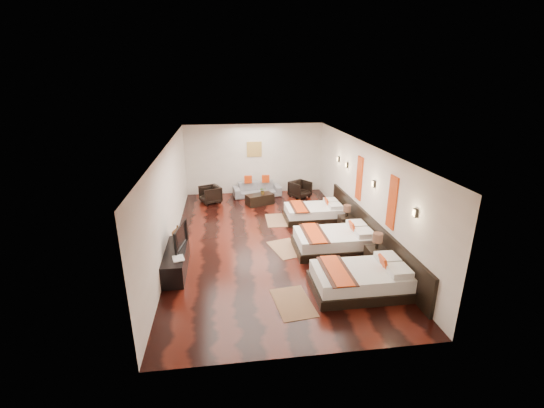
{
  "coord_description": "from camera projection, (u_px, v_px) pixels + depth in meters",
  "views": [
    {
      "loc": [
        -1.23,
        -9.66,
        4.56
      ],
      "look_at": [
        0.09,
        0.06,
        1.1
      ],
      "focal_mm": 24.0,
      "sensor_mm": 36.0,
      "label": 1
    }
  ],
  "objects": [
    {
      "name": "armchair_left",
      "position": [
        210.0,
        194.0,
        13.76
      ],
      "size": [
        0.93,
        0.92,
        0.65
      ],
      "primitive_type": "imported",
      "rotation": [
        0.0,
        0.0,
        -1.17
      ],
      "color": "black",
      "rests_on": "floor"
    },
    {
      "name": "tv",
      "position": [
        177.0,
        237.0,
        8.91
      ],
      "size": [
        0.31,
        1.01,
        0.57
      ],
      "primitive_type": "imported",
      "rotation": [
        0.0,
        0.0,
        1.39
      ],
      "color": "black",
      "rests_on": "tv_console"
    },
    {
      "name": "gold_artwork",
      "position": [
        254.0,
        149.0,
        14.52
      ],
      "size": [
        0.6,
        0.04,
        0.6
      ],
      "primitive_type": "cube",
      "color": "#AD873F",
      "rests_on": "back_wall"
    },
    {
      "name": "nightstand_b",
      "position": [
        346.0,
        222.0,
        11.24
      ],
      "size": [
        0.43,
        0.43,
        0.85
      ],
      "color": "black",
      "rests_on": "floor"
    },
    {
      "name": "table_plant",
      "position": [
        263.0,
        191.0,
        13.52
      ],
      "size": [
        0.29,
        0.27,
        0.27
      ],
      "primitive_type": "imported",
      "rotation": [
        0.0,
        0.0,
        0.25
      ],
      "color": "#2B5C1E",
      "rests_on": "coffee_table"
    },
    {
      "name": "right_wall",
      "position": [
        363.0,
        191.0,
        10.58
      ],
      "size": [
        0.01,
        9.5,
        2.8
      ],
      "primitive_type": "cube",
      "color": "silver",
      "rests_on": "floor"
    },
    {
      "name": "sconce_near",
      "position": [
        415.0,
        213.0,
        7.62
      ],
      "size": [
        0.07,
        0.12,
        0.18
      ],
      "color": "black",
      "rests_on": "right_wall"
    },
    {
      "name": "back_wall",
      "position": [
        254.0,
        159.0,
        14.67
      ],
      "size": [
        5.5,
        0.01,
        2.8
      ],
      "primitive_type": "cube",
      "color": "silver",
      "rests_on": "floor"
    },
    {
      "name": "left_wall",
      "position": [
        169.0,
        199.0,
        9.89
      ],
      "size": [
        0.01,
        9.5,
        2.8
      ],
      "primitive_type": "cube",
      "color": "silver",
      "rests_on": "floor"
    },
    {
      "name": "bed_near",
      "position": [
        361.0,
        279.0,
        8.1
      ],
      "size": [
        2.14,
        1.35,
        0.82
      ],
      "color": "black",
      "rests_on": "floor"
    },
    {
      "name": "figurine",
      "position": [
        178.0,
        232.0,
        9.49
      ],
      "size": [
        0.38,
        0.38,
        0.34
      ],
      "primitive_type": "imported",
      "rotation": [
        0.0,
        0.0,
        -0.16
      ],
      "color": "brown",
      "rests_on": "tv_console"
    },
    {
      "name": "jute_mat_far",
      "position": [
        278.0,
        220.0,
        12.16
      ],
      "size": [
        0.79,
        1.22,
        0.01
      ],
      "primitive_type": "cube",
      "rotation": [
        0.0,
        0.0,
        -0.03
      ],
      "color": "#8C6647",
      "rests_on": "floor"
    },
    {
      "name": "floor",
      "position": [
        269.0,
        240.0,
        10.7
      ],
      "size": [
        5.5,
        9.5,
        0.01
      ],
      "primitive_type": "cube",
      "color": "black",
      "rests_on": "ground"
    },
    {
      "name": "book",
      "position": [
        173.0,
        260.0,
        8.37
      ],
      "size": [
        0.33,
        0.39,
        0.03
      ],
      "primitive_type": "imported",
      "rotation": [
        0.0,
        0.0,
        0.24
      ],
      "color": "black",
      "rests_on": "tv_console"
    },
    {
      "name": "jute_mat_mid",
      "position": [
        286.0,
        248.0,
        10.16
      ],
      "size": [
        1.04,
        1.35,
        0.01
      ],
      "primitive_type": "cube",
      "rotation": [
        0.0,
        0.0,
        0.26
      ],
      "color": "#8C6647",
      "rests_on": "floor"
    },
    {
      "name": "jute_mat_near",
      "position": [
        293.0,
        303.0,
        7.73
      ],
      "size": [
        0.88,
        1.28,
        0.01
      ],
      "primitive_type": "cube",
      "rotation": [
        0.0,
        0.0,
        0.11
      ],
      "color": "#8C6647",
      "rests_on": "floor"
    },
    {
      "name": "headboard_panel",
      "position": [
        369.0,
        232.0,
        10.14
      ],
      "size": [
        0.08,
        6.6,
        0.9
      ],
      "primitive_type": "cube",
      "color": "black",
      "rests_on": "floor"
    },
    {
      "name": "coffee_table",
      "position": [
        260.0,
        199.0,
        13.61
      ],
      "size": [
        1.11,
        0.82,
        0.4
      ],
      "primitive_type": "cube",
      "rotation": [
        0.0,
        0.0,
        0.36
      ],
      "color": "black",
      "rests_on": "floor"
    },
    {
      "name": "ceiling",
      "position": [
        269.0,
        145.0,
        9.77
      ],
      "size": [
        5.5,
        9.5,
        0.01
      ],
      "primitive_type": "cube",
      "color": "white",
      "rests_on": "floor"
    },
    {
      "name": "sofa",
      "position": [
        257.0,
        189.0,
        14.57
      ],
      "size": [
        1.95,
        0.93,
        0.55
      ],
      "primitive_type": "imported",
      "rotation": [
        0.0,
        0.0,
        0.11
      ],
      "color": "slate",
      "rests_on": "floor"
    },
    {
      "name": "bed_mid",
      "position": [
        335.0,
        241.0,
        10.0
      ],
      "size": [
        2.14,
        1.35,
        0.82
      ],
      "color": "black",
      "rests_on": "floor"
    },
    {
      "name": "sconce_mid",
      "position": [
        374.0,
        184.0,
        9.68
      ],
      "size": [
        0.07,
        0.12,
        0.18
      ],
      "color": "black",
      "rests_on": "right_wall"
    },
    {
      "name": "bed_far",
      "position": [
        314.0,
        212.0,
        12.16
      ],
      "size": [
        1.91,
        1.2,
        0.73
      ],
      "color": "black",
      "rests_on": "floor"
    },
    {
      "name": "sconce_far",
      "position": [
        347.0,
        165.0,
        11.73
      ],
      "size": [
        0.07,
        0.12,
        0.18
      ],
      "color": "black",
      "rests_on": "right_wall"
    },
    {
      "name": "orange_panel_b",
      "position": [
        359.0,
        178.0,
        10.76
      ],
      "size": [
        0.04,
        0.4,
        1.3
      ],
      "primitive_type": "cube",
      "color": "#D86014",
      "rests_on": "right_wall"
    },
    {
      "name": "sconce_lounge",
      "position": [
        338.0,
        159.0,
        12.58
      ],
      "size": [
        0.07,
        0.12,
        0.18
      ],
      "color": "black",
      "rests_on": "right_wall"
    },
    {
      "name": "nightstand_a",
      "position": [
        376.0,
        255.0,
        9.1
      ],
      "size": [
        0.47,
        0.47,
        0.92
      ],
      "color": "black",
      "rests_on": "floor"
    },
    {
      "name": "tv_console",
      "position": [
        176.0,
        261.0,
        8.94
      ],
      "size": [
        0.5,
        1.8,
        0.55
      ],
      "primitive_type": "cube",
      "color": "black",
      "rests_on": "floor"
    },
    {
      "name": "armchair_right",
      "position": [
        300.0,
        189.0,
        14.39
      ],
      "size": [
        0.97,
        0.98,
        0.65
      ],
      "primitive_type": "imported",
      "rotation": [
        0.0,
        0.0,
        0.57
      ],
      "color": "black",
      "rests_on": "floor"
    },
    {
      "name": "orange_panel_a",
      "position": [
        392.0,
        202.0,
        8.7
      ],
      "size": [
        0.04,
        0.4,
        1.3
      ],
      "primitive_type": "cube",
      "color": "#D86014",
      "rests_on": "right_wall"
    }
  ]
}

